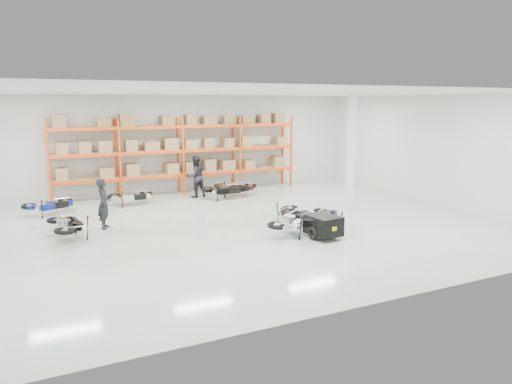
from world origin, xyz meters
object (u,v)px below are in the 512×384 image
moto_blue_centre (327,214)px  person_back (196,176)px  moto_back_c (225,187)px  moto_back_d (235,185)px  moto_silver_left (291,218)px  moto_black_far_left (67,222)px  moto_back_b (131,194)px  moto_back_a (50,202)px  person_left (104,204)px  moto_touring_right (298,211)px  trailer (323,225)px

moto_blue_centre → person_back: size_ratio=0.93×
moto_blue_centre → moto_back_c: (-1.26, 6.12, -0.00)m
moto_back_c → moto_back_d: (0.67, 0.42, -0.02)m
moto_silver_left → moto_black_far_left: (-6.55, 2.54, 0.00)m
moto_back_b → moto_back_d: 4.63m
moto_black_far_left → moto_back_a: moto_black_far_left is taller
moto_blue_centre → moto_black_far_left: moto_black_far_left is taller
moto_black_far_left → moto_back_d: (7.27, 3.95, -0.02)m
moto_black_far_left → moto_back_c: size_ratio=1.01×
moto_black_far_left → moto_back_c: bearing=-159.2°
moto_back_a → person_left: (1.65, -2.81, 0.35)m
moto_back_b → person_left: (-1.45, -3.26, 0.37)m
moto_silver_left → moto_back_c: bearing=-41.7°
person_back → moto_silver_left: bearing=87.0°
moto_touring_right → trailer: bearing=-96.8°
moto_back_a → moto_back_d: (7.72, 0.40, 0.02)m
moto_back_d → moto_black_far_left: bearing=141.6°
moto_black_far_left → moto_back_a: size_ratio=1.08×
person_left → moto_back_a: bearing=44.6°
moto_back_c → moto_blue_centre: bearing=-164.5°
moto_silver_left → person_left: size_ratio=1.03×
moto_silver_left → moto_back_b: (-3.91, 6.53, -0.06)m
moto_blue_centre → moto_back_c: moto_blue_centre is taller
trailer → moto_blue_centre: bearing=44.5°
moto_back_c → moto_silver_left: bearing=-176.7°
moto_back_a → moto_back_c: moto_back_c is taller
moto_blue_centre → moto_back_b: size_ratio=1.12×
moto_blue_centre → moto_silver_left: bearing=34.6°
moto_black_far_left → moto_back_b: size_ratio=1.13×
person_left → moto_back_c: bearing=-48.5°
trailer → moto_back_b: bearing=115.6°
moto_black_far_left → person_back: size_ratio=0.93×
moto_black_far_left → moto_back_d: bearing=-158.8°
person_left → person_back: person_back is taller
moto_touring_right → moto_silver_left: bearing=-138.4°
moto_blue_centre → moto_back_d: (-0.60, 6.54, -0.02)m
moto_blue_centre → trailer: (-0.63, -0.77, -0.11)m
moto_back_c → moto_back_d: bearing=-53.8°
moto_black_far_left → moto_touring_right: bearing=158.9°
moto_blue_centre → moto_back_c: bearing=-41.4°
trailer → moto_back_d: bearing=83.4°
moto_touring_right → moto_back_c: size_ratio=1.01×
moto_silver_left → moto_blue_centre: bearing=-133.6°
moto_black_far_left → moto_back_c: (6.60, 3.53, -0.01)m
moto_blue_centre → trailer: moto_blue_centre is taller
moto_back_a → person_left: bearing=-169.1°
person_back → moto_black_far_left: bearing=27.4°
moto_silver_left → person_back: size_ratio=0.93×
moto_black_far_left → moto_back_a: bearing=-90.0°
moto_back_d → person_back: 1.82m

